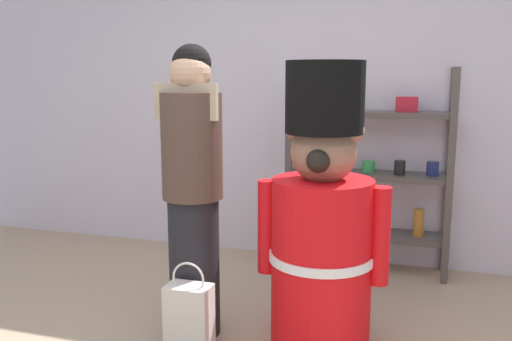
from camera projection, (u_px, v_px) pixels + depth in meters
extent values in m
cube|color=silver|center=(314.00, 102.00, 4.43)|extent=(6.40, 0.12, 2.60)
cube|color=#4C4742|center=(289.00, 170.00, 4.21)|extent=(0.05, 0.05, 1.57)
cube|color=#4C4742|center=(450.00, 179.00, 3.87)|extent=(0.05, 0.05, 1.57)
cube|color=#4C4742|center=(297.00, 164.00, 4.49)|extent=(0.05, 0.05, 1.57)
cube|color=#4C4742|center=(448.00, 172.00, 4.15)|extent=(0.05, 0.05, 1.57)
cube|color=#4C4742|center=(366.00, 234.00, 4.27)|extent=(1.19, 0.30, 0.04)
cube|color=#4C4742|center=(368.00, 175.00, 4.19)|extent=(1.19, 0.30, 0.04)
cube|color=#4C4742|center=(370.00, 114.00, 4.10)|extent=(1.19, 0.30, 0.04)
cylinder|color=blue|center=(307.00, 164.00, 4.30)|extent=(0.09, 0.09, 0.09)
cylinder|color=white|center=(337.00, 165.00, 4.22)|extent=(0.08, 0.08, 0.10)
cylinder|color=green|center=(368.00, 166.00, 4.21)|extent=(0.10, 0.10, 0.08)
cylinder|color=black|center=(400.00, 168.00, 4.07)|extent=(0.08, 0.08, 0.11)
cylinder|color=navy|center=(433.00, 169.00, 4.04)|extent=(0.09, 0.09, 0.10)
cylinder|color=navy|center=(316.00, 218.00, 4.34)|extent=(0.06, 0.06, 0.17)
cylinder|color=silver|center=(366.00, 217.00, 4.24)|extent=(0.07, 0.07, 0.23)
cylinder|color=#B27226|center=(419.00, 222.00, 4.13)|extent=(0.08, 0.08, 0.21)
cube|color=gold|center=(335.00, 101.00, 4.16)|extent=(0.18, 0.15, 0.14)
cube|color=#B21E2D|center=(407.00, 104.00, 4.01)|extent=(0.16, 0.13, 0.11)
cylinder|color=red|center=(321.00, 265.00, 3.00)|extent=(0.56, 0.56, 0.97)
cylinder|color=white|center=(321.00, 256.00, 2.99)|extent=(0.58, 0.58, 0.05)
sphere|color=#8D6750|center=(324.00, 151.00, 2.89)|extent=(0.36, 0.36, 0.36)
sphere|color=#8D6750|center=(296.00, 129.00, 2.91)|extent=(0.12, 0.12, 0.12)
sphere|color=#8D6750|center=(353.00, 131.00, 2.83)|extent=(0.12, 0.12, 0.12)
cylinder|color=black|center=(325.00, 97.00, 2.84)|extent=(0.42, 0.42, 0.38)
cylinder|color=red|center=(267.00, 226.00, 3.06)|extent=(0.11, 0.11, 0.53)
cylinder|color=red|center=(380.00, 236.00, 2.88)|extent=(0.11, 0.11, 0.53)
sphere|color=black|center=(318.00, 161.00, 2.74)|extent=(0.12, 0.12, 0.12)
cylinder|color=black|center=(194.00, 266.00, 3.18)|extent=(0.29, 0.29, 0.83)
cylinder|color=#4C382D|center=(192.00, 146.00, 3.05)|extent=(0.35, 0.35, 0.60)
sphere|color=tan|center=(190.00, 73.00, 2.98)|extent=(0.23, 0.23, 0.23)
cube|color=tan|center=(186.00, 102.00, 2.94)|extent=(0.36, 0.04, 0.20)
sphere|color=black|center=(192.00, 64.00, 2.99)|extent=(0.22, 0.22, 0.22)
cube|color=silver|center=(189.00, 320.00, 2.97)|extent=(0.25, 0.15, 0.40)
torus|color=silver|center=(188.00, 279.00, 2.93)|extent=(0.19, 0.01, 0.19)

